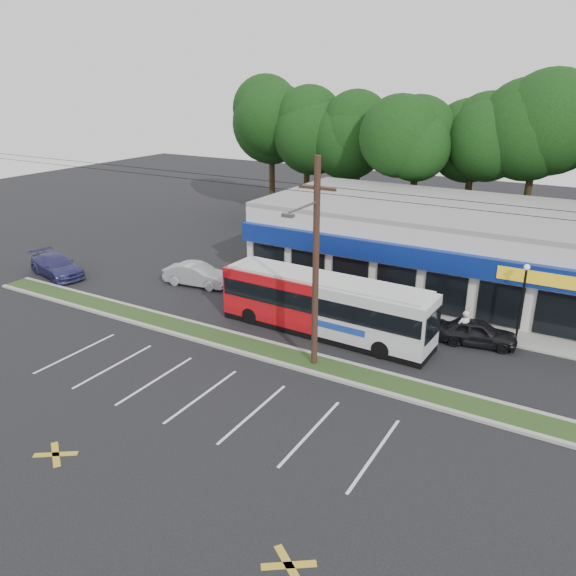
% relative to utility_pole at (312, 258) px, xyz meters
% --- Properties ---
extents(ground, '(120.00, 120.00, 0.00)m').
position_rel_utility_pole_xyz_m(ground, '(-2.83, -0.93, -5.41)').
color(ground, black).
rests_on(ground, ground).
extents(grass_strip, '(40.00, 1.60, 0.12)m').
position_rel_utility_pole_xyz_m(grass_strip, '(-2.83, 0.07, -5.35)').
color(grass_strip, '#1F3B18').
rests_on(grass_strip, ground).
extents(curb_south, '(40.00, 0.25, 0.14)m').
position_rel_utility_pole_xyz_m(curb_south, '(-2.83, -0.78, -5.34)').
color(curb_south, '#9E9E93').
rests_on(curb_south, ground).
extents(curb_north, '(40.00, 0.25, 0.14)m').
position_rel_utility_pole_xyz_m(curb_north, '(-2.83, 0.92, -5.34)').
color(curb_north, '#9E9E93').
rests_on(curb_north, ground).
extents(sidewalk, '(32.00, 2.20, 0.10)m').
position_rel_utility_pole_xyz_m(sidewalk, '(2.17, 8.07, -5.36)').
color(sidewalk, '#9E9E93').
rests_on(sidewalk, ground).
extents(strip_mall, '(25.00, 12.55, 5.30)m').
position_rel_utility_pole_xyz_m(strip_mall, '(2.67, 14.99, -2.76)').
color(strip_mall, silver).
rests_on(strip_mall, ground).
extents(utility_pole, '(50.00, 2.77, 10.00)m').
position_rel_utility_pole_xyz_m(utility_pole, '(0.00, 0.00, 0.00)').
color(utility_pole, black).
rests_on(utility_pole, ground).
extents(lamp_post, '(0.30, 0.30, 4.25)m').
position_rel_utility_pole_xyz_m(lamp_post, '(8.17, 7.87, -2.74)').
color(lamp_post, black).
rests_on(lamp_post, ground).
extents(tree_line, '(46.76, 6.76, 11.83)m').
position_rel_utility_pole_xyz_m(tree_line, '(1.17, 25.07, 3.00)').
color(tree_line, black).
rests_on(tree_line, ground).
extents(metrobus, '(11.99, 2.89, 3.20)m').
position_rel_utility_pole_xyz_m(metrobus, '(-1.05, 3.57, -3.72)').
color(metrobus, '#B40D13').
rests_on(metrobus, ground).
extents(car_dark, '(4.22, 2.29, 1.36)m').
position_rel_utility_pole_xyz_m(car_dark, '(6.44, 6.34, -4.73)').
color(car_dark, black).
rests_on(car_dark, ground).
extents(car_silver, '(4.72, 2.22, 1.50)m').
position_rel_utility_pole_xyz_m(car_silver, '(-11.83, 6.05, -4.67)').
color(car_silver, '#A7ABAF').
rests_on(car_silver, ground).
extents(car_blue, '(5.47, 3.22, 1.49)m').
position_rel_utility_pole_xyz_m(car_blue, '(-21.60, 2.57, -4.67)').
color(car_blue, navy).
rests_on(car_blue, ground).
extents(pedestrian_a, '(0.82, 0.79, 1.89)m').
position_rel_utility_pole_xyz_m(pedestrian_a, '(5.82, 5.96, -4.47)').
color(pedestrian_a, silver).
rests_on(pedestrian_a, ground).
extents(pedestrian_b, '(1.06, 0.92, 1.85)m').
position_rel_utility_pole_xyz_m(pedestrian_b, '(0.85, 7.57, -4.49)').
color(pedestrian_b, '#BAB3A8').
rests_on(pedestrian_b, ground).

